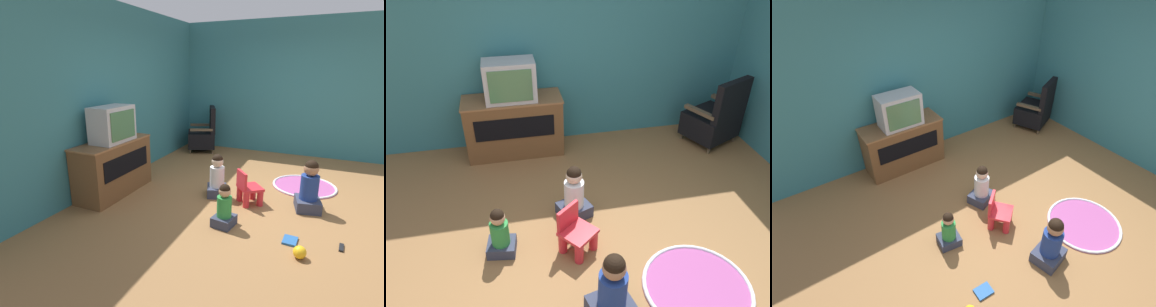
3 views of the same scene
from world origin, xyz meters
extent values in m
plane|color=olive|center=(0.00, 0.00, 0.00)|extent=(30.00, 30.00, 0.00)
cube|color=teal|center=(-0.18, 2.47, 1.40)|extent=(5.63, 0.12, 2.80)
cube|color=teal|center=(2.57, -0.23, 1.40)|extent=(0.12, 5.53, 2.80)
cube|color=brown|center=(-0.76, 2.15, 0.40)|extent=(1.26, 0.49, 0.80)
cube|color=#90603A|center=(-0.76, 2.15, 0.79)|extent=(1.28, 0.50, 0.02)
cube|color=black|center=(-0.76, 1.90, 0.50)|extent=(1.01, 0.01, 0.29)
cube|color=#B7B7BC|center=(-0.76, 2.12, 1.05)|extent=(0.64, 0.37, 0.51)
cube|color=#47754C|center=(-0.76, 1.93, 1.05)|extent=(0.52, 0.02, 0.40)
cylinder|color=brown|center=(2.14, 2.22, 0.05)|extent=(0.04, 0.04, 0.10)
cylinder|color=brown|center=(1.64, 1.99, 0.05)|extent=(0.04, 0.04, 0.10)
cylinder|color=brown|center=(2.34, 1.77, 0.05)|extent=(0.04, 0.04, 0.10)
cylinder|color=brown|center=(1.83, 1.54, 0.05)|extent=(0.04, 0.04, 0.10)
cube|color=black|center=(1.99, 1.88, 0.27)|extent=(0.83, 0.79, 0.34)
cube|color=black|center=(2.09, 1.65, 0.72)|extent=(0.61, 0.34, 0.56)
cube|color=brown|center=(2.26, 2.00, 0.54)|extent=(0.26, 0.48, 0.05)
cube|color=brown|center=(1.72, 1.76, 0.54)|extent=(0.26, 0.48, 0.05)
cylinder|color=red|center=(-0.31, 0.04, 0.12)|extent=(0.09, 0.09, 0.25)
cylinder|color=red|center=(-0.14, 0.18, 0.12)|extent=(0.09, 0.09, 0.25)
cylinder|color=red|center=(-0.44, 0.20, 0.12)|extent=(0.09, 0.09, 0.25)
cylinder|color=red|center=(-0.27, 0.34, 0.12)|extent=(0.09, 0.09, 0.25)
cube|color=red|center=(-0.29, 0.19, 0.23)|extent=(0.42, 0.42, 0.04)
cube|color=red|center=(-0.37, 0.30, 0.36)|extent=(0.24, 0.20, 0.23)
cylinder|color=#A54C8C|center=(0.66, -0.46, 0.01)|extent=(0.98, 0.98, 0.01)
torus|color=silver|center=(0.66, -0.46, 0.01)|extent=(0.98, 0.98, 0.04)
cube|color=#33384C|center=(-0.23, 0.70, 0.07)|extent=(0.40, 0.38, 0.14)
cylinder|color=silver|center=(-0.23, 0.70, 0.29)|extent=(0.21, 0.21, 0.30)
sphere|color=beige|center=(-0.23, 0.70, 0.53)|extent=(0.17, 0.17, 0.17)
sphere|color=black|center=(-0.23, 0.70, 0.56)|extent=(0.16, 0.16, 0.16)
cube|color=#33384C|center=(-1.03, 0.32, 0.06)|extent=(0.30, 0.27, 0.12)
cylinder|color=#2D8C3F|center=(-1.03, 0.32, 0.24)|extent=(0.18, 0.18, 0.25)
sphere|color=tan|center=(-1.03, 0.32, 0.44)|extent=(0.14, 0.14, 0.14)
sphere|color=black|center=(-1.03, 0.32, 0.46)|extent=(0.13, 0.13, 0.13)
cube|color=#33384C|center=(-0.17, -0.56, 0.08)|extent=(0.41, 0.38, 0.15)
cylinder|color=navy|center=(-0.17, -0.56, 0.32)|extent=(0.23, 0.23, 0.33)
sphere|color=#9E7051|center=(-0.17, -0.56, 0.57)|extent=(0.19, 0.19, 0.19)
sphere|color=black|center=(-0.17, -0.56, 0.61)|extent=(0.17, 0.17, 0.17)
sphere|color=yellow|center=(-1.34, -0.57, 0.07)|extent=(0.13, 0.13, 0.13)
cube|color=#235699|center=(-1.07, -0.45, 0.01)|extent=(0.20, 0.16, 0.02)
cube|color=black|center=(-0.98, -0.96, 0.01)|extent=(0.15, 0.06, 0.02)
camera|label=1|loc=(-4.13, -0.66, 1.83)|focal=28.00mm
camera|label=2|loc=(-0.82, -2.35, 2.82)|focal=35.00mm
camera|label=3|loc=(-2.26, -1.80, 3.18)|focal=28.00mm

